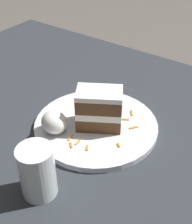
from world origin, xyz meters
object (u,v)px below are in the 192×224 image
(cake_slice, at_px, (99,109))
(drinking_glass, at_px, (38,174))
(cream_dollop, at_px, (54,122))
(plate, at_px, (96,126))
(orange_garnish, at_px, (88,98))

(cake_slice, relative_size, drinking_glass, 1.13)
(cake_slice, height_order, cream_dollop, cake_slice)
(cake_slice, bearing_deg, plate, -125.19)
(drinking_glass, bearing_deg, orange_garnish, -70.81)
(cake_slice, relative_size, cream_dollop, 2.00)
(cake_slice, bearing_deg, orange_garnish, -160.83)
(plate, xyz_separation_m, orange_garnish, (0.08, -0.07, 0.01))
(cake_slice, xyz_separation_m, cream_dollop, (0.07, 0.08, -0.02))
(cream_dollop, bearing_deg, plate, -126.91)
(cake_slice, distance_m, cream_dollop, 0.10)
(orange_garnish, bearing_deg, cake_slice, 139.79)
(plate, relative_size, orange_garnish, 5.18)
(cream_dollop, relative_size, drinking_glass, 0.56)
(cake_slice, distance_m, drinking_glass, 0.21)
(plate, distance_m, orange_garnish, 0.10)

